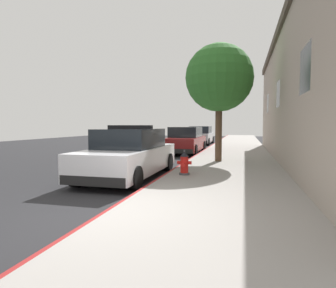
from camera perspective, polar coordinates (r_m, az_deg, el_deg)
ground_plane at (r=16.32m, az=-9.02°, el=-2.62°), size 34.66×60.00×0.20m
sidewalk_pavement at (r=14.96m, az=12.57°, el=-2.53°), size 3.66×60.00×0.17m
curb_painted_edge at (r=15.14m, az=5.48°, el=-2.39°), size 0.08×60.00×0.17m
police_cruiser at (r=9.58m, az=-7.43°, el=-1.99°), size 1.94×4.84×1.68m
parked_car_silver_ahead at (r=17.74m, az=3.38°, el=0.65°), size 1.94×4.84×1.56m
parked_car_dark_far at (r=25.87m, az=6.30°, el=1.60°), size 1.94×4.84×1.56m
fire_hydrant at (r=9.06m, az=3.16°, el=-3.74°), size 0.44×0.40×0.76m
street_tree at (r=12.66m, az=9.84°, el=12.40°), size 2.79×2.79×4.86m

